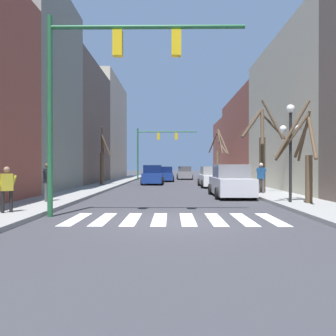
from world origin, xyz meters
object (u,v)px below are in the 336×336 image
(traffic_signal_near, at_px, (104,71))
(pedestrian_on_left_sidewalk, at_px, (7,185))
(car_parked_right_mid, at_px, (212,177))
(pedestrian_near_right_corner, at_px, (261,175))
(car_parked_right_far, at_px, (165,174))
(car_driving_toward_lane, at_px, (153,175))
(car_at_intersection, at_px, (184,173))
(street_tree_right_near, at_px, (102,161))
(traffic_signal_far, at_px, (155,142))
(street_tree_left_mid, at_px, (219,156))
(street_lamp_right_corner, at_px, (290,133))
(street_tree_left_far, at_px, (263,150))
(street_tree_right_far, at_px, (304,156))
(pedestrian_crossing_street, at_px, (48,179))
(car_parked_left_mid, at_px, (231,182))

(traffic_signal_near, distance_m, pedestrian_on_left_sidewalk, 5.03)
(car_parked_right_mid, bearing_deg, pedestrian_near_right_corner, -166.75)
(car_parked_right_far, distance_m, car_driving_toward_lane, 6.30)
(car_at_intersection, relative_size, street_tree_right_near, 0.92)
(traffic_signal_far, xyz_separation_m, car_at_intersection, (3.69, 2.41, -3.83))
(street_tree_left_mid, bearing_deg, street_lamp_right_corner, -90.99)
(street_lamp_right_corner, xyz_separation_m, pedestrian_near_right_corner, (0.03, 4.72, -1.96))
(car_parked_right_far, xyz_separation_m, car_parked_right_mid, (4.02, -10.07, 0.01))
(traffic_signal_near, height_order, car_driving_toward_lane, traffic_signal_near)
(traffic_signal_far, bearing_deg, street_tree_left_far, -70.07)
(car_parked_right_far, bearing_deg, traffic_signal_far, -157.86)
(car_driving_toward_lane, distance_m, street_tree_right_near, 5.24)
(street_tree_left_far, relative_size, street_tree_right_near, 1.14)
(street_tree_right_near, bearing_deg, street_tree_right_far, -49.88)
(car_driving_toward_lane, xyz_separation_m, pedestrian_near_right_corner, (6.91, -11.74, 0.35))
(car_at_intersection, xyz_separation_m, street_tree_left_mid, (3.84, -3.99, 2.13))
(street_tree_left_far, bearing_deg, car_at_intersection, 99.25)
(street_tree_right_near, bearing_deg, car_at_intersection, 62.82)
(traffic_signal_near, height_order, street_tree_right_far, traffic_signal_near)
(traffic_signal_far, relative_size, street_tree_left_mid, 1.23)
(pedestrian_on_left_sidewalk, relative_size, street_tree_right_near, 0.32)
(traffic_signal_far, height_order, street_tree_left_mid, traffic_signal_far)
(pedestrian_near_right_corner, distance_m, street_tree_right_far, 5.02)
(car_parked_right_far, relative_size, street_tree_right_far, 1.11)
(car_driving_toward_lane, relative_size, pedestrian_on_left_sidewalk, 2.89)
(traffic_signal_near, distance_m, pedestrian_near_right_corner, 11.49)
(traffic_signal_near, height_order, street_tree_left_mid, traffic_signal_near)
(street_tree_left_mid, bearing_deg, street_tree_right_far, -89.74)
(car_parked_right_far, bearing_deg, street_tree_left_mid, 103.84)
(car_parked_right_far, bearing_deg, street_tree_left_far, 19.53)
(traffic_signal_far, height_order, car_parked_right_far, traffic_signal_far)
(pedestrian_on_left_sidewalk, bearing_deg, pedestrian_near_right_corner, 172.79)
(street_lamp_right_corner, xyz_separation_m, car_parked_right_far, (-5.84, 22.67, -2.37))
(car_at_intersection, xyz_separation_m, pedestrian_crossing_street, (-7.20, -27.98, 0.38))
(street_tree_left_mid, height_order, street_tree_right_near, street_tree_left_mid)
(street_lamp_right_corner, xyz_separation_m, street_tree_left_mid, (0.42, 24.21, -0.23))
(car_at_intersection, height_order, street_tree_right_far, street_tree_right_far)
(car_parked_right_far, distance_m, car_parked_left_mid, 19.10)
(car_parked_left_mid, bearing_deg, traffic_signal_near, 142.34)
(car_parked_left_mid, bearing_deg, traffic_signal_far, 13.57)
(street_tree_right_far, bearing_deg, car_parked_left_mid, 119.67)
(pedestrian_near_right_corner, bearing_deg, street_lamp_right_corner, -32.78)
(car_driving_toward_lane, relative_size, pedestrian_near_right_corner, 2.56)
(pedestrian_near_right_corner, relative_size, street_tree_right_near, 0.36)
(pedestrian_on_left_sidewalk, distance_m, pedestrian_near_right_corner, 13.37)
(traffic_signal_near, bearing_deg, pedestrian_on_left_sidewalk, -178.73)
(car_parked_right_mid, relative_size, street_tree_right_far, 1.10)
(traffic_signal_near, relative_size, pedestrian_on_left_sidewalk, 4.39)
(car_parked_left_mid, bearing_deg, pedestrian_crossing_street, 113.25)
(pedestrian_near_right_corner, bearing_deg, street_tree_left_far, 125.68)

